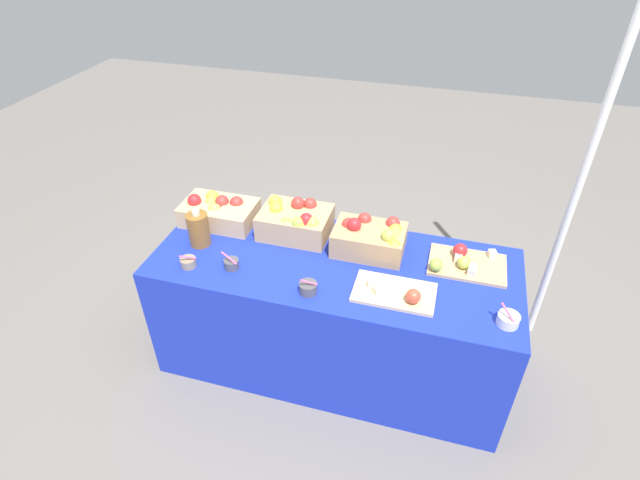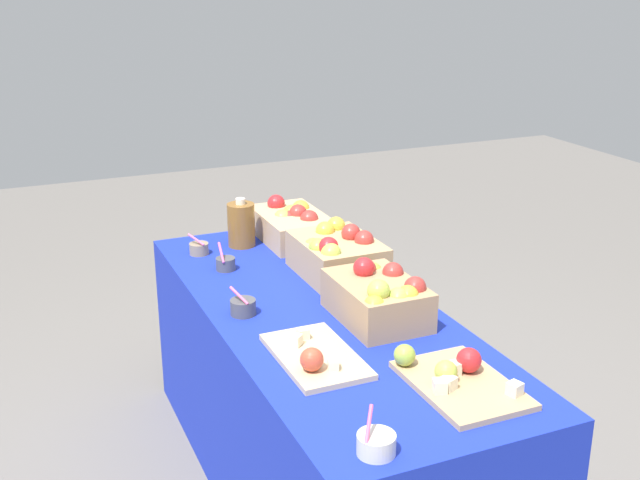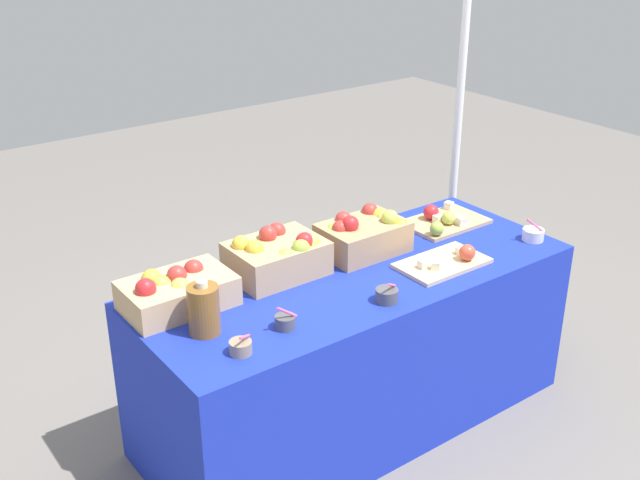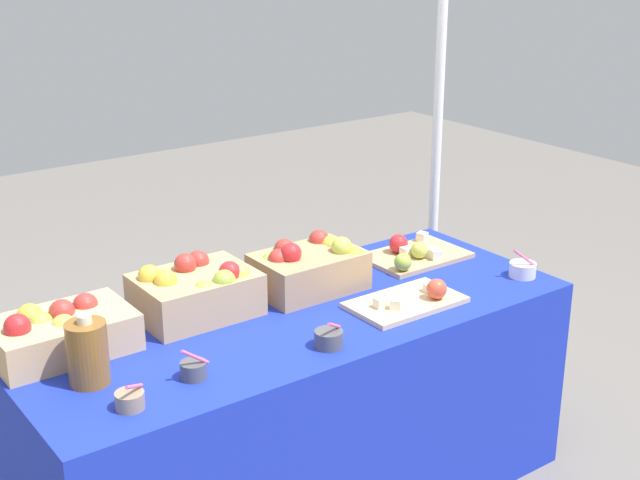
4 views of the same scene
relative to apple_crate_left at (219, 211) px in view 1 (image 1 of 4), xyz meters
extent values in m
plane|color=slate|center=(0.73, -0.18, -0.81)|extent=(10.00, 10.00, 0.00)
cube|color=#192DB7|center=(0.73, -0.18, -0.44)|extent=(1.90, 0.76, 0.74)
cube|color=tan|center=(0.00, 0.00, -0.01)|extent=(0.41, 0.26, 0.12)
sphere|color=#B2332D|center=(0.00, -0.02, 0.02)|extent=(0.08, 0.08, 0.08)
sphere|color=red|center=(-0.13, -0.02, 0.06)|extent=(0.08, 0.08, 0.08)
sphere|color=#B2332D|center=(0.10, 0.04, 0.05)|extent=(0.08, 0.08, 0.08)
sphere|color=#B2332D|center=(0.02, 0.02, 0.05)|extent=(0.08, 0.08, 0.08)
sphere|color=#B2C64C|center=(0.00, -0.04, 0.03)|extent=(0.08, 0.08, 0.08)
sphere|color=#99B742|center=(-0.05, 0.02, 0.03)|extent=(0.08, 0.08, 0.08)
sphere|color=gold|center=(-0.07, 0.07, 0.04)|extent=(0.08, 0.08, 0.08)
cube|color=tan|center=(0.46, 0.00, 0.00)|extent=(0.38, 0.28, 0.14)
sphere|color=#99B742|center=(0.44, -0.09, 0.05)|extent=(0.07, 0.07, 0.07)
sphere|color=#B2332D|center=(0.52, 0.09, 0.08)|extent=(0.07, 0.07, 0.07)
sphere|color=#B2332D|center=(0.46, 0.06, 0.09)|extent=(0.07, 0.07, 0.07)
sphere|color=#99B742|center=(0.51, -0.10, 0.07)|extent=(0.07, 0.07, 0.07)
sphere|color=gold|center=(0.33, 0.06, 0.08)|extent=(0.07, 0.07, 0.07)
sphere|color=gold|center=(0.36, 0.00, 0.08)|extent=(0.07, 0.07, 0.07)
sphere|color=#B2C64C|center=(0.58, -0.08, 0.07)|extent=(0.07, 0.07, 0.07)
sphere|color=red|center=(0.55, -0.07, 0.08)|extent=(0.07, 0.07, 0.07)
sphere|color=red|center=(0.50, -0.09, 0.04)|extent=(0.07, 0.07, 0.07)
cube|color=tan|center=(0.89, -0.04, 0.00)|extent=(0.37, 0.25, 0.14)
sphere|color=#B2332D|center=(0.99, 0.04, 0.07)|extent=(0.07, 0.07, 0.07)
sphere|color=#B2C64C|center=(0.99, -0.09, 0.08)|extent=(0.07, 0.07, 0.07)
sphere|color=#B2C64C|center=(1.01, -0.03, 0.05)|extent=(0.07, 0.07, 0.07)
sphere|color=red|center=(0.80, -0.05, 0.09)|extent=(0.07, 0.07, 0.07)
sphere|color=gold|center=(1.01, 0.00, 0.06)|extent=(0.07, 0.07, 0.07)
sphere|color=gold|center=(1.03, -0.13, 0.05)|extent=(0.07, 0.07, 0.07)
sphere|color=#B2332D|center=(0.77, -0.03, 0.07)|extent=(0.07, 0.07, 0.07)
sphere|color=#B2332D|center=(0.84, 0.04, 0.07)|extent=(0.07, 0.07, 0.07)
sphere|color=#99B742|center=(0.76, 0.00, 0.04)|extent=(0.07, 0.07, 0.07)
cube|color=#D1B284|center=(1.07, -0.35, -0.06)|extent=(0.39, 0.23, 0.02)
cube|color=beige|center=(0.96, -0.34, -0.03)|extent=(0.03, 0.03, 0.03)
cube|color=beige|center=(1.19, -0.34, -0.04)|extent=(0.04, 0.04, 0.03)
cube|color=beige|center=(1.00, -0.38, -0.03)|extent=(0.05, 0.05, 0.04)
sphere|color=#D14C33|center=(1.17, -0.40, -0.02)|extent=(0.07, 0.07, 0.07)
cube|color=tan|center=(1.40, -0.03, -0.06)|extent=(0.39, 0.26, 0.02)
cube|color=beige|center=(1.42, -0.12, -0.03)|extent=(0.05, 0.05, 0.04)
cube|color=beige|center=(1.52, 0.06, -0.03)|extent=(0.05, 0.05, 0.04)
cube|color=beige|center=(1.42, -0.09, -0.03)|extent=(0.05, 0.05, 0.04)
sphere|color=#B2C64C|center=(1.38, -0.08, -0.02)|extent=(0.07, 0.07, 0.07)
cube|color=beige|center=(1.35, -0.03, -0.03)|extent=(0.04, 0.04, 0.04)
sphere|color=red|center=(1.35, 0.02, -0.01)|extent=(0.07, 0.07, 0.07)
sphere|color=#99B742|center=(1.24, -0.13, -0.02)|extent=(0.07, 0.07, 0.07)
cylinder|color=#4C4C51|center=(0.67, -0.45, -0.04)|extent=(0.09, 0.09, 0.05)
cylinder|color=#EA598C|center=(0.68, -0.46, 0.01)|extent=(0.08, 0.05, 0.05)
cylinder|color=silver|center=(1.59, -0.41, -0.04)|extent=(0.10, 0.10, 0.05)
cylinder|color=#EA598C|center=(1.58, -0.42, 0.01)|extent=(0.08, 0.06, 0.07)
cylinder|color=#4C4C51|center=(0.24, -0.38, -0.04)|extent=(0.08, 0.08, 0.05)
cylinder|color=#EA598C|center=(0.24, -0.39, 0.00)|extent=(0.08, 0.02, 0.06)
cylinder|color=gray|center=(0.03, -0.43, -0.05)|extent=(0.08, 0.08, 0.05)
cylinder|color=#EA598C|center=(0.04, -0.44, 0.00)|extent=(0.07, 0.06, 0.04)
cylinder|color=brown|center=(-0.01, -0.23, 0.02)|extent=(0.12, 0.12, 0.19)
cylinder|color=silver|center=(-0.01, -0.23, 0.13)|extent=(0.04, 0.04, 0.02)
cylinder|color=white|center=(1.90, 0.39, 0.33)|extent=(0.04, 0.04, 2.29)
camera|label=1|loc=(1.22, -2.16, 1.55)|focal=28.04mm
camera|label=2|loc=(3.08, -1.20, 1.07)|focal=44.83mm
camera|label=3|loc=(-1.11, -2.42, 1.40)|focal=43.50mm
camera|label=4|loc=(-0.79, -2.41, 1.16)|focal=49.84mm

